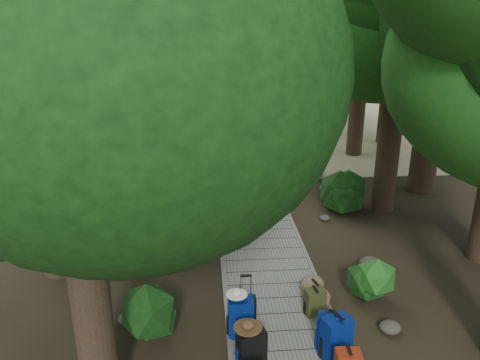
{
  "coord_description": "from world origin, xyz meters",
  "views": [
    {
      "loc": [
        -1.29,
        -9.67,
        5.37
      ],
      "look_at": [
        -0.34,
        2.33,
        1.0
      ],
      "focal_mm": 35.0,
      "sensor_mm": 36.0,
      "label": 1
    }
  ],
  "objects_px": {
    "duffel_right_khaki": "(315,292)",
    "lone_suitcase_on_sand": "(250,147)",
    "backpack_left_b": "(251,347)",
    "backpack_right_d": "(315,301)",
    "sun_lounger": "(297,130)",
    "kayak": "(157,141)",
    "backpack_left_c": "(241,315)",
    "backpack_right_b": "(336,336)",
    "backpack_right_c": "(329,330)",
    "suitcase_on_boardwalk": "(246,311)"
  },
  "relations": [
    {
      "from": "duffel_right_khaki",
      "to": "lone_suitcase_on_sand",
      "type": "height_order",
      "value": "lone_suitcase_on_sand"
    },
    {
      "from": "backpack_left_b",
      "to": "backpack_right_d",
      "type": "xyz_separation_m",
      "value": [
        1.3,
        1.28,
        -0.12
      ]
    },
    {
      "from": "backpack_left_b",
      "to": "backpack_right_d",
      "type": "height_order",
      "value": "backpack_left_b"
    },
    {
      "from": "lone_suitcase_on_sand",
      "to": "sun_lounger",
      "type": "distance_m",
      "value": 3.65
    },
    {
      "from": "backpack_right_d",
      "to": "kayak",
      "type": "height_order",
      "value": "backpack_right_d"
    },
    {
      "from": "backpack_right_d",
      "to": "sun_lounger",
      "type": "bearing_deg",
      "value": 70.91
    },
    {
      "from": "backpack_left_b",
      "to": "backpack_left_c",
      "type": "height_order",
      "value": "backpack_left_c"
    },
    {
      "from": "backpack_left_b",
      "to": "lone_suitcase_on_sand",
      "type": "relative_size",
      "value": 1.1
    },
    {
      "from": "backpack_left_c",
      "to": "backpack_right_b",
      "type": "relative_size",
      "value": 0.97
    },
    {
      "from": "backpack_left_c",
      "to": "backpack_right_c",
      "type": "distance_m",
      "value": 1.47
    },
    {
      "from": "backpack_right_c",
      "to": "sun_lounger",
      "type": "height_order",
      "value": "backpack_right_c"
    },
    {
      "from": "backpack_left_b",
      "to": "lone_suitcase_on_sand",
      "type": "xyz_separation_m",
      "value": [
        1.15,
        11.64,
        -0.13
      ]
    },
    {
      "from": "backpack_right_b",
      "to": "backpack_right_c",
      "type": "xyz_separation_m",
      "value": [
        -0.05,
        0.26,
        -0.08
      ]
    },
    {
      "from": "backpack_left_b",
      "to": "kayak",
      "type": "bearing_deg",
      "value": 85.55
    },
    {
      "from": "suitcase_on_boardwalk",
      "to": "lone_suitcase_on_sand",
      "type": "xyz_separation_m",
      "value": [
        1.14,
        10.57,
        -0.02
      ]
    },
    {
      "from": "backpack_right_b",
      "to": "sun_lounger",
      "type": "xyz_separation_m",
      "value": [
        2.16,
        14.28,
        -0.18
      ]
    },
    {
      "from": "backpack_right_d",
      "to": "suitcase_on_boardwalk",
      "type": "bearing_deg",
      "value": -179.94
    },
    {
      "from": "backpack_right_b",
      "to": "backpack_left_c",
      "type": "bearing_deg",
      "value": 135.26
    },
    {
      "from": "backpack_left_b",
      "to": "duffel_right_khaki",
      "type": "distance_m",
      "value": 2.22
    },
    {
      "from": "sun_lounger",
      "to": "suitcase_on_boardwalk",
      "type": "bearing_deg",
      "value": -105.66
    },
    {
      "from": "suitcase_on_boardwalk",
      "to": "lone_suitcase_on_sand",
      "type": "bearing_deg",
      "value": 84.1
    },
    {
      "from": "backpack_right_d",
      "to": "lone_suitcase_on_sand",
      "type": "distance_m",
      "value": 10.36
    },
    {
      "from": "suitcase_on_boardwalk",
      "to": "lone_suitcase_on_sand",
      "type": "height_order",
      "value": "lone_suitcase_on_sand"
    },
    {
      "from": "backpack_right_c",
      "to": "backpack_left_c",
      "type": "bearing_deg",
      "value": -176.78
    },
    {
      "from": "backpack_right_c",
      "to": "lone_suitcase_on_sand",
      "type": "xyz_separation_m",
      "value": [
        -0.16,
        11.26,
        -0.08
      ]
    },
    {
      "from": "backpack_right_c",
      "to": "backpack_right_d",
      "type": "relative_size",
      "value": 1.22
    },
    {
      "from": "backpack_left_c",
      "to": "suitcase_on_boardwalk",
      "type": "relative_size",
      "value": 1.43
    },
    {
      "from": "backpack_right_c",
      "to": "kayak",
      "type": "distance_m",
      "value": 13.73
    },
    {
      "from": "backpack_left_b",
      "to": "backpack_right_b",
      "type": "height_order",
      "value": "backpack_right_b"
    },
    {
      "from": "backpack_left_c",
      "to": "backpack_right_c",
      "type": "height_order",
      "value": "backpack_left_c"
    },
    {
      "from": "backpack_right_d",
      "to": "suitcase_on_boardwalk",
      "type": "xyz_separation_m",
      "value": [
        -1.29,
        -0.22,
        0.01
      ]
    },
    {
      "from": "lone_suitcase_on_sand",
      "to": "sun_lounger",
      "type": "bearing_deg",
      "value": 64.21
    },
    {
      "from": "backpack_left_c",
      "to": "suitcase_on_boardwalk",
      "type": "distance_m",
      "value": 0.31
    },
    {
      "from": "duffel_right_khaki",
      "to": "lone_suitcase_on_sand",
      "type": "bearing_deg",
      "value": 76.74
    },
    {
      "from": "backpack_right_c",
      "to": "backpack_right_b",
      "type": "bearing_deg",
      "value": -59.55
    },
    {
      "from": "backpack_left_b",
      "to": "suitcase_on_boardwalk",
      "type": "xyz_separation_m",
      "value": [
        0.01,
        1.07,
        -0.11
      ]
    },
    {
      "from": "backpack_left_b",
      "to": "backpack_left_c",
      "type": "xyz_separation_m",
      "value": [
        -0.1,
        0.8,
        0.01
      ]
    },
    {
      "from": "lone_suitcase_on_sand",
      "to": "backpack_right_d",
      "type": "bearing_deg",
      "value": -74.38
    },
    {
      "from": "duffel_right_khaki",
      "to": "sun_lounger",
      "type": "height_order",
      "value": "sun_lounger"
    },
    {
      "from": "backpack_right_c",
      "to": "suitcase_on_boardwalk",
      "type": "xyz_separation_m",
      "value": [
        -1.3,
        0.68,
        -0.05
      ]
    },
    {
      "from": "backpack_right_d",
      "to": "sun_lounger",
      "type": "distance_m",
      "value": 13.31
    },
    {
      "from": "duffel_right_khaki",
      "to": "suitcase_on_boardwalk",
      "type": "xyz_separation_m",
      "value": [
        -1.39,
        -0.63,
        0.09
      ]
    },
    {
      "from": "backpack_right_b",
      "to": "suitcase_on_boardwalk",
      "type": "distance_m",
      "value": 1.65
    },
    {
      "from": "backpack_right_b",
      "to": "duffel_right_khaki",
      "type": "height_order",
      "value": "backpack_right_b"
    },
    {
      "from": "backpack_left_c",
      "to": "backpack_right_b",
      "type": "distance_m",
      "value": 1.61
    },
    {
      "from": "backpack_right_b",
      "to": "sun_lounger",
      "type": "height_order",
      "value": "backpack_right_b"
    },
    {
      "from": "backpack_right_b",
      "to": "sun_lounger",
      "type": "distance_m",
      "value": 14.45
    },
    {
      "from": "backpack_right_c",
      "to": "sun_lounger",
      "type": "distance_m",
      "value": 14.2
    },
    {
      "from": "duffel_right_khaki",
      "to": "backpack_right_c",
      "type": "bearing_deg",
      "value": -108.72
    },
    {
      "from": "backpack_right_d",
      "to": "suitcase_on_boardwalk",
      "type": "distance_m",
      "value": 1.3
    }
  ]
}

